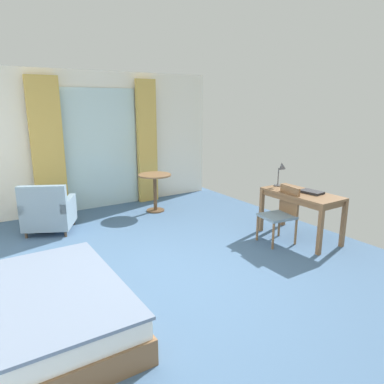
% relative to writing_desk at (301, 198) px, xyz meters
% --- Properties ---
extents(ground, '(6.49, 7.79, 0.10)m').
position_rel_writing_desk_xyz_m(ground, '(-2.54, -0.11, -0.71)').
color(ground, '#426084').
extents(wall_back, '(6.09, 0.12, 2.71)m').
position_rel_writing_desk_xyz_m(wall_back, '(-2.54, 3.53, 0.70)').
color(wall_back, white).
rests_on(wall_back, ground).
extents(balcony_glass_door, '(1.57, 0.02, 2.39)m').
position_rel_writing_desk_xyz_m(balcony_glass_door, '(-2.01, 3.45, 0.54)').
color(balcony_glass_door, silver).
rests_on(balcony_glass_door, ground).
extents(curtain_panel_left, '(0.57, 0.10, 2.58)m').
position_rel_writing_desk_xyz_m(curtain_panel_left, '(-3.02, 3.35, 0.63)').
color(curtain_panel_left, tan).
rests_on(curtain_panel_left, ground).
extents(curtain_panel_right, '(0.43, 0.10, 2.58)m').
position_rel_writing_desk_xyz_m(curtain_panel_right, '(-1.01, 3.35, 0.63)').
color(curtain_panel_right, tan).
rests_on(curtain_panel_right, ground).
extents(writing_desk, '(0.60, 1.23, 0.75)m').
position_rel_writing_desk_xyz_m(writing_desk, '(0.00, 0.00, 0.00)').
color(writing_desk, brown).
rests_on(writing_desk, ground).
extents(desk_chair, '(0.52, 0.49, 0.87)m').
position_rel_writing_desk_xyz_m(desk_chair, '(-0.35, 0.07, -0.17)').
color(desk_chair, gray).
rests_on(desk_chair, ground).
extents(desk_lamp, '(0.20, 0.13, 0.40)m').
position_rel_writing_desk_xyz_m(desk_lamp, '(0.08, 0.53, 0.37)').
color(desk_lamp, '#4C4C51').
rests_on(desk_lamp, writing_desk).
extents(closed_book, '(0.25, 0.36, 0.03)m').
position_rel_writing_desk_xyz_m(closed_book, '(0.10, -0.11, 0.11)').
color(closed_book, '#232328').
rests_on(closed_book, writing_desk).
extents(armchair_by_window, '(0.98, 0.97, 0.85)m').
position_rel_writing_desk_xyz_m(armchair_by_window, '(-3.27, 2.45, -0.32)').
color(armchair_by_window, gray).
rests_on(armchair_by_window, ground).
extents(round_cafe_table, '(0.64, 0.64, 0.75)m').
position_rel_writing_desk_xyz_m(round_cafe_table, '(-1.24, 2.57, -0.11)').
color(round_cafe_table, brown).
rests_on(round_cafe_table, ground).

